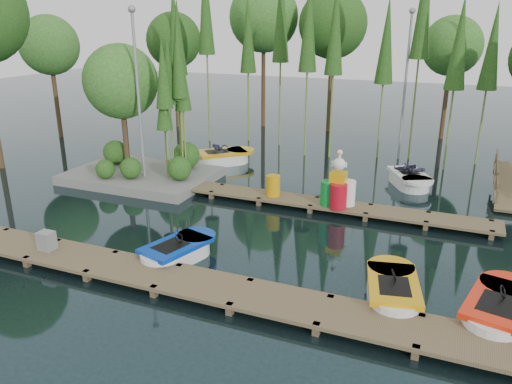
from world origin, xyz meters
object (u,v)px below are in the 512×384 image
at_px(yellow_barrel, 273,186).
at_px(drum_cluster, 338,190).
at_px(boat_blue, 178,252).
at_px(boat_yellow_far, 223,157).
at_px(utility_cabinet, 46,241).
at_px(boat_red, 499,311).
at_px(island, 135,107).

height_order(yellow_barrel, drum_cluster, drum_cluster).
bearing_deg(boat_blue, boat_yellow_far, 125.43).
xyz_separation_m(yellow_barrel, drum_cluster, (2.56, -0.16, 0.21)).
height_order(utility_cabinet, drum_cluster, drum_cluster).
distance_m(boat_red, drum_cluster, 7.44).
bearing_deg(utility_cabinet, drum_cluster, 44.17).
height_order(boat_blue, utility_cabinet, utility_cabinet).
bearing_deg(utility_cabinet, boat_blue, 21.26).
xyz_separation_m(boat_red, boat_yellow_far, (-11.97, 9.74, 0.03)).
bearing_deg(utility_cabinet, island, 105.76).
bearing_deg(island, boat_blue, -47.84).
distance_m(boat_yellow_far, yellow_barrel, 6.03).
bearing_deg(yellow_barrel, island, 173.25).
bearing_deg(boat_blue, utility_cabinet, -142.16).
bearing_deg(boat_red, drum_cluster, 147.26).
bearing_deg(utility_cabinet, yellow_barrel, 57.36).
bearing_deg(drum_cluster, utility_cabinet, -135.83).
bearing_deg(island, drum_cluster, -5.85).
relative_size(island, utility_cabinet, 12.21).
xyz_separation_m(boat_blue, boat_red, (8.61, 0.12, 0.03)).
relative_size(boat_red, drum_cluster, 1.50).
height_order(boat_blue, drum_cluster, drum_cluster).
relative_size(boat_red, yellow_barrel, 3.91).
height_order(island, yellow_barrel, island).
xyz_separation_m(boat_blue, boat_yellow_far, (-3.36, 9.86, 0.07)).
distance_m(utility_cabinet, drum_cluster, 9.83).
relative_size(boat_blue, boat_yellow_far, 0.91).
bearing_deg(yellow_barrel, boat_red, -35.43).
bearing_deg(boat_red, utility_cabinet, -159.68).
xyz_separation_m(island, drum_cluster, (9.24, -0.95, -2.27)).
relative_size(island, boat_blue, 2.39).
xyz_separation_m(island, utility_cabinet, (2.20, -7.79, -2.61)).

